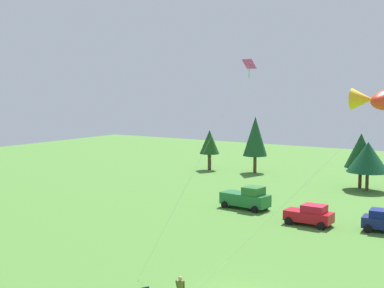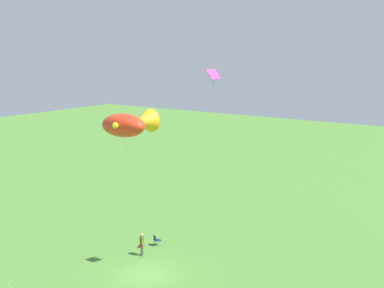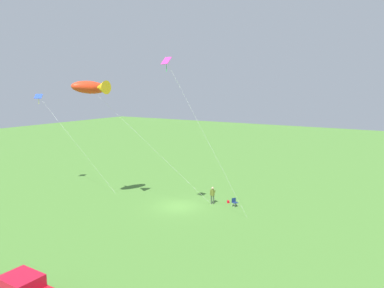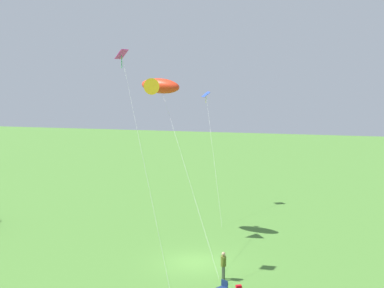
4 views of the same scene
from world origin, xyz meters
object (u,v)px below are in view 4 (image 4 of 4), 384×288
at_px(kite_diamond_blue, 207,100).
at_px(kite_diamond_rainbow, 124,66).
at_px(person_kite_flyer, 223,263).
at_px(backpack_on_grass, 239,287).
at_px(kite_large_fish, 159,86).
at_px(folding_chair, 223,286).

bearing_deg(kite_diamond_blue, kite_diamond_rainbow, 176.25).
xyz_separation_m(person_kite_flyer, backpack_on_grass, (-1.20, -1.15, -0.91)).
bearing_deg(backpack_on_grass, kite_diamond_blue, 17.90).
height_order(backpack_on_grass, kite_large_fish, kite_large_fish).
height_order(person_kite_flyer, folding_chair, person_kite_flyer).
relative_size(folding_chair, kite_large_fish, 0.07).
relative_size(backpack_on_grass, kite_large_fish, 0.03).
height_order(backpack_on_grass, kite_diamond_rainbow, kite_diamond_rainbow).
height_order(folding_chair, backpack_on_grass, folding_chair).
distance_m(kite_large_fish, kite_diamond_blue, 9.86).
relative_size(folding_chair, kite_diamond_blue, 0.08).
bearing_deg(kite_diamond_blue, person_kite_flyer, -164.25).
xyz_separation_m(kite_large_fish, kite_diamond_blue, (9.60, -1.67, -1.51)).
bearing_deg(backpack_on_grass, person_kite_flyer, 43.77).
bearing_deg(kite_large_fish, backpack_on_grass, -141.66).
xyz_separation_m(backpack_on_grass, kite_diamond_rainbow, (1.65, 7.59, 12.88)).
height_order(person_kite_flyer, backpack_on_grass, person_kite_flyer).
distance_m(kite_large_fish, kite_diamond_rainbow, 8.67).
bearing_deg(kite_large_fish, kite_diamond_blue, -9.86).
bearing_deg(backpack_on_grass, folding_chair, 144.51).
height_order(kite_large_fish, kite_diamond_rainbow, kite_diamond_rainbow).
xyz_separation_m(person_kite_flyer, kite_diamond_rainbow, (0.46, 6.44, 11.97)).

